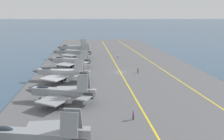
# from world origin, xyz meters

# --- Properties ---
(ground_plane) EXTENTS (2000.00, 2000.00, 0.00)m
(ground_plane) POSITION_xyz_m (0.00, 0.00, 0.00)
(ground_plane) COLOR #334C66
(carrier_deck) EXTENTS (205.28, 53.90, 0.40)m
(carrier_deck) POSITION_xyz_m (0.00, 0.00, 0.20)
(carrier_deck) COLOR #565659
(carrier_deck) RESTS_ON ground
(deck_stripe_foul_line) EXTENTS (184.66, 6.53, 0.01)m
(deck_stripe_foul_line) POSITION_xyz_m (0.00, -14.82, 0.40)
(deck_stripe_foul_line) COLOR yellow
(deck_stripe_foul_line) RESTS_ON carrier_deck
(deck_stripe_centerline) EXTENTS (184.75, 0.36, 0.01)m
(deck_stripe_centerline) POSITION_xyz_m (0.00, 0.00, 0.40)
(deck_stripe_centerline) COLOR yellow
(deck_stripe_centerline) RESTS_ON carrier_deck
(parked_jet_nearest) EXTENTS (13.01, 16.01, 6.53)m
(parked_jet_nearest) POSITION_xyz_m (-44.61, 17.83, 2.87)
(parked_jet_nearest) COLOR gray
(parked_jet_nearest) RESTS_ON carrier_deck
(parked_jet_second) EXTENTS (12.63, 15.74, 6.25)m
(parked_jet_second) POSITION_xyz_m (-25.55, 16.20, 2.61)
(parked_jet_second) COLOR gray
(parked_jet_second) RESTS_ON carrier_deck
(parked_jet_third) EXTENTS (14.02, 16.87, 6.19)m
(parked_jet_third) POSITION_xyz_m (-8.99, 17.87, 2.85)
(parked_jet_third) COLOR #A8AAAF
(parked_jet_third) RESTS_ON carrier_deck
(parked_jet_fourth) EXTENTS (13.49, 15.63, 5.89)m
(parked_jet_fourth) POSITION_xyz_m (8.76, 16.52, 2.82)
(parked_jet_fourth) COLOR #9EA3A8
(parked_jet_fourth) RESTS_ON carrier_deck
(parked_jet_fifth) EXTENTS (13.55, 17.23, 6.57)m
(parked_jet_fifth) POSITION_xyz_m (26.06, 16.73, 3.09)
(parked_jet_fifth) COLOR gray
(parked_jet_fifth) RESTS_ON carrier_deck
(parked_jet_sixth) EXTENTS (12.72, 15.59, 6.69)m
(parked_jet_sixth) POSITION_xyz_m (41.68, 17.44, 2.87)
(parked_jet_sixth) COLOR #93999E
(parked_jet_sixth) RESTS_ON carrier_deck
(crew_brown_vest) EXTENTS (0.28, 0.39, 1.71)m
(crew_brown_vest) POSITION_xyz_m (-2.04, -5.39, 1.34)
(crew_brown_vest) COLOR #232328
(crew_brown_vest) RESTS_ON carrier_deck
(crew_purple_vest) EXTENTS (0.43, 0.34, 1.66)m
(crew_purple_vest) POSITION_xyz_m (-35.48, 2.56, 1.31)
(crew_purple_vest) COLOR #232328
(crew_purple_vest) RESTS_ON carrier_deck
(crew_white_vest) EXTENTS (0.44, 0.46, 1.77)m
(crew_white_vest) POSITION_xyz_m (25.21, -2.51, 1.37)
(crew_white_vest) COLOR #232328
(crew_white_vest) RESTS_ON carrier_deck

